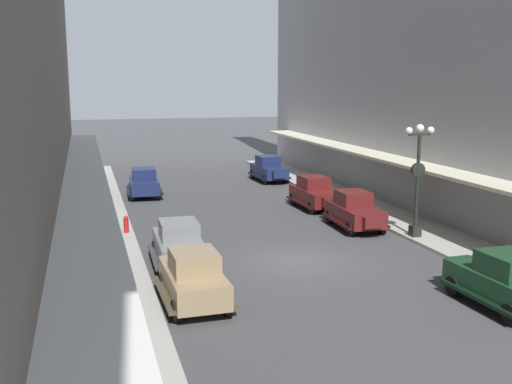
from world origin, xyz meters
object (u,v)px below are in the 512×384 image
object	(u,v)px
pedestrian_1	(86,201)
pedestrian_2	(102,278)
parked_car_0	(269,168)
parked_car_4	(179,242)
parked_car_1	(193,276)
parked_car_5	(355,210)
parked_car_2	(144,182)
pedestrian_0	(88,194)
parked_car_6	(315,192)
fire_hydrant	(126,224)
parked_car_3	(503,279)
lamp_post_with_clock	(418,176)

from	to	relation	value
pedestrian_1	pedestrian_2	xyz separation A→B (m)	(0.36, -13.19, 0.00)
parked_car_0	parked_car_4	xyz separation A→B (m)	(-9.58, -18.69, 0.00)
parked_car_1	parked_car_4	size ratio (longest dim) A/B	1.00
parked_car_4	parked_car_5	xyz separation A→B (m)	(9.32, 3.66, 0.00)
parked_car_0	pedestrian_1	bearing A→B (deg)	-144.31
parked_car_2	pedestrian_2	distance (m)	19.17
pedestrian_0	pedestrian_2	xyz separation A→B (m)	(0.26, -15.24, 0.00)
parked_car_2	parked_car_1	bearing A→B (deg)	-91.02
pedestrian_1	pedestrian_2	bearing A→B (deg)	-88.42
parked_car_6	pedestrian_2	xyz separation A→B (m)	(-12.27, -12.51, 0.07)
fire_hydrant	pedestrian_0	world-z (taller)	pedestrian_0
parked_car_1	pedestrian_2	xyz separation A→B (m)	(-2.87, 0.47, 0.07)
parked_car_1	parked_car_3	distance (m)	9.96
parked_car_1	pedestrian_2	distance (m)	2.91
parked_car_0	pedestrian_1	size ratio (longest dim) A/B	2.58
pedestrian_0	pedestrian_2	bearing A→B (deg)	-89.02
parked_car_0	fire_hydrant	size ratio (longest dim) A/B	5.26
lamp_post_with_clock	fire_hydrant	size ratio (longest dim) A/B	6.29
parked_car_0	lamp_post_with_clock	bearing A→B (deg)	-85.15
parked_car_2	parked_car_4	xyz separation A→B (m)	(-0.15, -15.05, 0.00)
lamp_post_with_clock	pedestrian_0	xyz separation A→B (m)	(-14.41, 10.48, -1.97)
parked_car_1	parked_car_2	distance (m)	19.37
parked_car_1	parked_car_4	bearing A→B (deg)	87.42
parked_car_3	parked_car_1	bearing A→B (deg)	162.27
parked_car_6	lamp_post_with_clock	xyz separation A→B (m)	(1.87, -7.76, 2.04)
parked_car_4	pedestrian_1	world-z (taller)	parked_car_4
parked_car_3	parked_car_6	world-z (taller)	same
parked_car_6	pedestrian_1	world-z (taller)	parked_car_6
parked_car_6	parked_car_1	bearing A→B (deg)	-125.92
pedestrian_2	pedestrian_1	bearing A→B (deg)	91.58
pedestrian_2	parked_car_3	bearing A→B (deg)	-15.83
parked_car_0	fire_hydrant	distance (m)	17.48
parked_car_4	pedestrian_0	world-z (taller)	parked_car_4
parked_car_3	parked_car_4	world-z (taller)	same
parked_car_6	fire_hydrant	size ratio (longest dim) A/B	5.24
parked_car_4	parked_car_3	bearing A→B (deg)	-38.33
parked_car_6	pedestrian_2	distance (m)	17.53
parked_car_1	pedestrian_0	bearing A→B (deg)	101.27
parked_car_2	pedestrian_0	distance (m)	5.05
parked_car_1	pedestrian_1	xyz separation A→B (m)	(-3.23, 13.66, 0.07)
parked_car_4	parked_car_5	world-z (taller)	same
parked_car_1	fire_hydrant	size ratio (longest dim) A/B	5.22
parked_car_2	lamp_post_with_clock	world-z (taller)	lamp_post_with_clock
parked_car_3	parked_car_5	size ratio (longest dim) A/B	1.00
parked_car_0	parked_car_4	distance (m)	21.00
parked_car_2	parked_car_3	distance (m)	24.19
pedestrian_0	pedestrian_1	world-z (taller)	same
lamp_post_with_clock	pedestrian_2	xyz separation A→B (m)	(-14.15, -4.76, -1.97)
parked_car_0	parked_car_2	size ratio (longest dim) A/B	1.00
fire_hydrant	parked_car_6	bearing A→B (deg)	17.19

